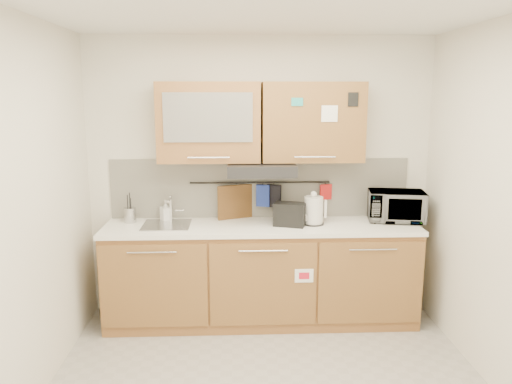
{
  "coord_description": "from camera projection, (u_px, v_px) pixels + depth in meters",
  "views": [
    {
      "loc": [
        -0.23,
        -3.14,
        2.09
      ],
      "look_at": [
        -0.05,
        1.05,
        1.25
      ],
      "focal_mm": 35.0,
      "sensor_mm": 36.0,
      "label": 1
    }
  ],
  "objects": [
    {
      "name": "oven_mitt",
      "position": [
        263.0,
        196.0,
        4.68
      ],
      "size": [
        0.13,
        0.06,
        0.21
      ],
      "primitive_type": "cube",
      "rotation": [
        0.0,
        0.0,
        -0.23
      ],
      "color": "#21359A",
      "rests_on": "utensil_rail"
    },
    {
      "name": "upper_cabinets",
      "position": [
        260.0,
        122.0,
        4.44
      ],
      "size": [
        1.82,
        0.37,
        0.7
      ],
      "color": "#945A34",
      "rests_on": "wall_back"
    },
    {
      "name": "base_cabinet",
      "position": [
        261.0,
        279.0,
        4.59
      ],
      "size": [
        2.8,
        0.64,
        0.88
      ],
      "color": "#945A34",
      "rests_on": "floor"
    },
    {
      "name": "wall_left",
      "position": [
        21.0,
        218.0,
        3.18
      ],
      "size": [
        0.0,
        3.0,
        3.0
      ],
      "primitive_type": "plane",
      "rotation": [
        1.57,
        0.0,
        1.57
      ],
      "color": "silver",
      "rests_on": "ground"
    },
    {
      "name": "range_hood",
      "position": [
        261.0,
        169.0,
        4.44
      ],
      "size": [
        0.6,
        0.46,
        0.1
      ],
      "primitive_type": "cube",
      "color": "black",
      "rests_on": "upper_cabinets"
    },
    {
      "name": "cutting_board",
      "position": [
        237.0,
        209.0,
        4.7
      ],
      "size": [
        0.35,
        0.16,
        0.45
      ],
      "primitive_type": "cube",
      "rotation": [
        0.0,
        0.0,
        0.37
      ],
      "color": "brown",
      "rests_on": "utensil_rail"
    },
    {
      "name": "sink",
      "position": [
        167.0,
        225.0,
        4.47
      ],
      "size": [
        0.42,
        0.4,
        0.26
      ],
      "color": "silver",
      "rests_on": "countertop"
    },
    {
      "name": "microwave",
      "position": [
        396.0,
        206.0,
        4.6
      ],
      "size": [
        0.55,
        0.42,
        0.28
      ],
      "primitive_type": "imported",
      "rotation": [
        0.0,
        0.0,
        -0.17
      ],
      "color": "#999999",
      "rests_on": "countertop"
    },
    {
      "name": "countertop",
      "position": [
        261.0,
        227.0,
        4.49
      ],
      "size": [
        2.82,
        0.62,
        0.04
      ],
      "primitive_type": "cube",
      "color": "white",
      "rests_on": "base_cabinet"
    },
    {
      "name": "pot_holder",
      "position": [
        326.0,
        192.0,
        4.7
      ],
      "size": [
        0.12,
        0.05,
        0.15
      ],
      "primitive_type": "cube",
      "rotation": [
        0.0,
        0.0,
        0.31
      ],
      "color": "red",
      "rests_on": "utensil_rail"
    },
    {
      "name": "wall_back",
      "position": [
        260.0,
        177.0,
        4.71
      ],
      "size": [
        3.2,
        0.0,
        3.2
      ],
      "primitive_type": "plane",
      "rotation": [
        1.57,
        0.0,
        0.0
      ],
      "color": "silver",
      "rests_on": "ground"
    },
    {
      "name": "soap_bottle",
      "position": [
        166.0,
        211.0,
        4.61
      ],
      "size": [
        0.12,
        0.12,
        0.19
      ],
      "primitive_type": "imported",
      "rotation": [
        0.0,
        0.0,
        0.57
      ],
      "color": "#999999",
      "rests_on": "countertop"
    },
    {
      "name": "utensil_rail",
      "position": [
        260.0,
        183.0,
        4.67
      ],
      "size": [
        1.3,
        0.02,
        0.02
      ],
      "primitive_type": "cylinder",
      "rotation": [
        0.0,
        1.57,
        0.0
      ],
      "color": "black",
      "rests_on": "backsplash"
    },
    {
      "name": "wall_right",
      "position": [
        511.0,
        213.0,
        3.31
      ],
      "size": [
        0.0,
        3.0,
        3.0
      ],
      "primitive_type": "plane",
      "rotation": [
        1.57,
        0.0,
        -1.57
      ],
      "color": "silver",
      "rests_on": "ground"
    },
    {
      "name": "dark_pouch",
      "position": [
        274.0,
        196.0,
        4.69
      ],
      "size": [
        0.14,
        0.09,
        0.21
      ],
      "primitive_type": "cube",
      "rotation": [
        0.0,
        0.0,
        -0.36
      ],
      "color": "black",
      "rests_on": "utensil_rail"
    },
    {
      "name": "backsplash",
      "position": [
        260.0,
        188.0,
        4.72
      ],
      "size": [
        2.8,
        0.02,
        0.56
      ],
      "primitive_type": "cube",
      "color": "silver",
      "rests_on": "countertop"
    },
    {
      "name": "kettle",
      "position": [
        314.0,
        211.0,
        4.48
      ],
      "size": [
        0.22,
        0.19,
        0.3
      ],
      "rotation": [
        0.0,
        0.0,
        0.14
      ],
      "color": "silver",
      "rests_on": "countertop"
    },
    {
      "name": "toaster",
      "position": [
        290.0,
        214.0,
        4.44
      ],
      "size": [
        0.31,
        0.24,
        0.21
      ],
      "rotation": [
        0.0,
        0.0,
        -0.32
      ],
      "color": "black",
      "rests_on": "countertop"
    },
    {
      "name": "utensil_crock",
      "position": [
        130.0,
        215.0,
        4.56
      ],
      "size": [
        0.12,
        0.12,
        0.27
      ],
      "rotation": [
        0.0,
        0.0,
        -0.12
      ],
      "color": "#ADAEB2",
      "rests_on": "countertop"
    },
    {
      "name": "ceiling",
      "position": [
        272.0,
        5.0,
        2.99
      ],
      "size": [
        3.2,
        3.2,
        0.0
      ],
      "primitive_type": "plane",
      "rotation": [
        3.14,
        0.0,
        0.0
      ],
      "color": "white",
      "rests_on": "wall_back"
    }
  ]
}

